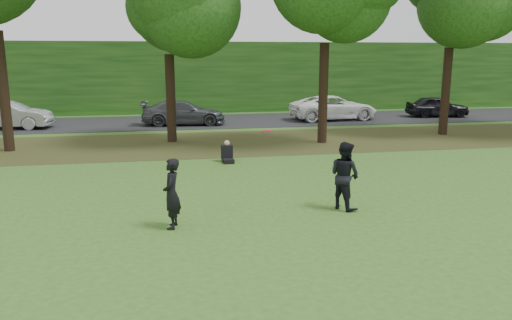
{
  "coord_description": "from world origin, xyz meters",
  "views": [
    {
      "loc": [
        -3.44,
        -10.1,
        4.09
      ],
      "look_at": [
        -0.98,
        2.87,
        1.3
      ],
      "focal_mm": 35.0,
      "sensor_mm": 36.0,
      "label": 1
    }
  ],
  "objects_px": {
    "frisbee": "(267,131)",
    "player_left": "(172,194)",
    "seated_person": "(227,154)",
    "player_right": "(345,175)"
  },
  "relations": [
    {
      "from": "player_right",
      "to": "frisbee",
      "type": "height_order",
      "value": "frisbee"
    },
    {
      "from": "frisbee",
      "to": "player_left",
      "type": "bearing_deg",
      "value": -163.42
    },
    {
      "from": "player_right",
      "to": "seated_person",
      "type": "height_order",
      "value": "player_right"
    },
    {
      "from": "seated_person",
      "to": "player_right",
      "type": "bearing_deg",
      "value": -72.68
    },
    {
      "from": "frisbee",
      "to": "seated_person",
      "type": "height_order",
      "value": "frisbee"
    },
    {
      "from": "player_right",
      "to": "player_left",
      "type": "bearing_deg",
      "value": 71.09
    },
    {
      "from": "player_left",
      "to": "frisbee",
      "type": "relative_size",
      "value": 4.58
    },
    {
      "from": "seated_person",
      "to": "frisbee",
      "type": "bearing_deg",
      "value": -90.59
    },
    {
      "from": "player_left",
      "to": "frisbee",
      "type": "height_order",
      "value": "frisbee"
    },
    {
      "from": "player_left",
      "to": "seated_person",
      "type": "bearing_deg",
      "value": 172.34
    }
  ]
}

